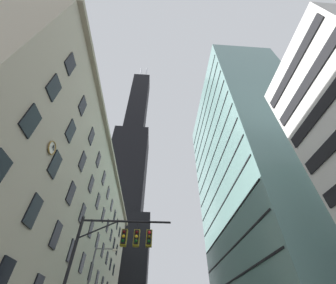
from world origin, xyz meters
The scene contains 4 objects.
station_building centered at (-18.29, 23.65, 13.66)m, with size 15.25×59.30×27.36m.
dark_skyscraper centered at (-17.74, 79.72, 52.39)m, with size 27.73×27.73×178.30m.
glass_office_midrise centered at (18.81, 25.97, 28.60)m, with size 15.72×34.13×57.21m.
traffic_signal_mast centered at (-4.43, 2.66, 5.64)m, with size 6.34×0.63×7.53m.
Camera 1 is at (-2.09, -11.94, 1.63)m, focal length 21.94 mm.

